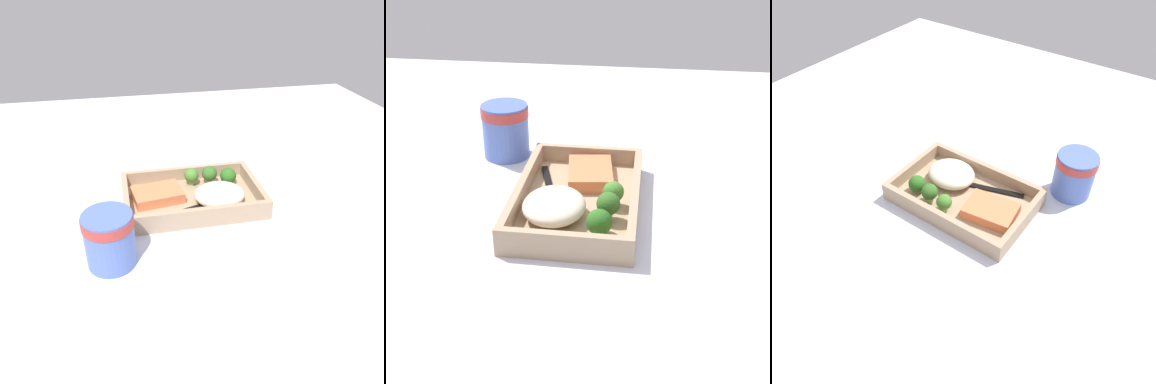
% 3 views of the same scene
% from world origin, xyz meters
% --- Properties ---
extents(ground_plane, '(1.60, 1.60, 0.02)m').
position_xyz_m(ground_plane, '(0.00, 0.00, -0.01)').
color(ground_plane, silver).
extents(takeout_tray, '(0.29, 0.19, 0.01)m').
position_xyz_m(takeout_tray, '(0.00, 0.00, 0.01)').
color(takeout_tray, tan).
rests_on(takeout_tray, ground_plane).
extents(tray_rim, '(0.29, 0.19, 0.03)m').
position_xyz_m(tray_rim, '(0.00, 0.00, 0.03)').
color(tray_rim, tan).
rests_on(tray_rim, takeout_tray).
extents(salmon_fillet, '(0.11, 0.08, 0.02)m').
position_xyz_m(salmon_fillet, '(-0.07, 0.01, 0.02)').
color(salmon_fillet, '#E6794A').
rests_on(salmon_fillet, takeout_tray).
extents(mashed_potatoes, '(0.11, 0.09, 0.04)m').
position_xyz_m(mashed_potatoes, '(0.05, -0.03, 0.03)').
color(mashed_potatoes, beige).
rests_on(mashed_potatoes, takeout_tray).
extents(broccoli_floret_1, '(0.03, 0.03, 0.04)m').
position_xyz_m(broccoli_floret_1, '(0.01, 0.05, 0.04)').
color(broccoli_floret_1, '#86A759').
rests_on(broccoli_floret_1, takeout_tray).
extents(broccoli_floret_2, '(0.03, 0.03, 0.04)m').
position_xyz_m(broccoli_floret_2, '(0.05, 0.05, 0.04)').
color(broccoli_floret_2, '#88AD65').
rests_on(broccoli_floret_2, takeout_tray).
extents(broccoli_floret_3, '(0.04, 0.04, 0.04)m').
position_xyz_m(broccoli_floret_3, '(0.09, 0.04, 0.03)').
color(broccoli_floret_3, '#7DA057').
rests_on(broccoli_floret_3, takeout_tray).
extents(fork, '(0.16, 0.06, 0.00)m').
position_xyz_m(fork, '(-0.02, -0.05, 0.01)').
color(fork, black).
rests_on(fork, takeout_tray).
extents(paper_cup, '(0.09, 0.09, 0.10)m').
position_xyz_m(paper_cup, '(-0.17, -0.16, 0.06)').
color(paper_cup, '#5069B8').
rests_on(paper_cup, ground_plane).
extents(receipt_slip, '(0.10, 0.13, 0.00)m').
position_xyz_m(receipt_slip, '(-0.00, 0.21, 0.00)').
color(receipt_slip, white).
rests_on(receipt_slip, ground_plane).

